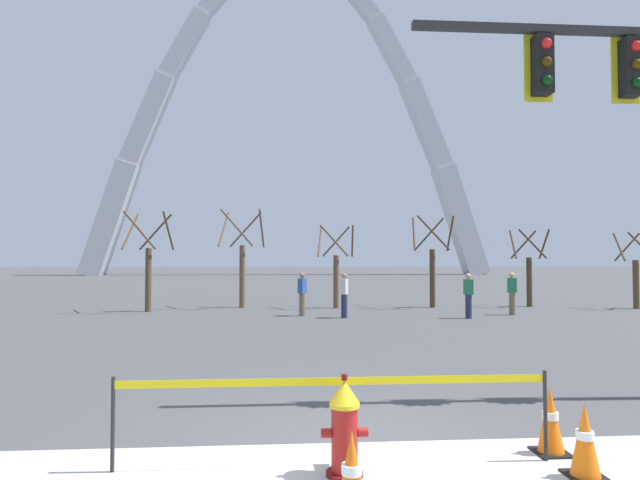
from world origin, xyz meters
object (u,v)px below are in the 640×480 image
object	(u,v)px
traffic_cone_by_hydrant	(550,421)
pedestrian_walking_right	(468,295)
traffic_cone_mid_sidewalk	(352,476)
traffic_cone_curb_edge	(585,441)
pedestrian_near_trees	(344,295)
monument_arch	(289,128)
fire_hydrant	(344,428)
pedestrian_walking_left	(302,294)
pedestrian_standing_center	(512,293)

from	to	relation	value
traffic_cone_by_hydrant	pedestrian_walking_right	distance (m)	13.23
traffic_cone_by_hydrant	traffic_cone_mid_sidewalk	world-z (taller)	same
traffic_cone_by_hydrant	traffic_cone_curb_edge	world-z (taller)	same
pedestrian_walking_right	traffic_cone_mid_sidewalk	bearing A→B (deg)	-113.13
pedestrian_walking_right	pedestrian_near_trees	xyz separation A→B (m)	(-4.35, 0.50, 0.00)
monument_arch	fire_hydrant	bearing A→B (deg)	-90.21
traffic_cone_by_hydrant	pedestrian_walking_right	world-z (taller)	pedestrian_walking_right
pedestrian_near_trees	traffic_cone_mid_sidewalk	bearing A→B (deg)	-96.42
pedestrian_walking_left	pedestrian_standing_center	distance (m)	7.87
fire_hydrant	pedestrian_standing_center	size ratio (longest dim) A/B	0.62
fire_hydrant	monument_arch	xyz separation A→B (m)	(0.23, 62.42, 18.41)
pedestrian_walking_left	pedestrian_standing_center	bearing A→B (deg)	-1.58
traffic_cone_curb_edge	pedestrian_near_trees	xyz separation A→B (m)	(-0.73, 13.84, 0.46)
traffic_cone_by_hydrant	pedestrian_walking_left	bearing A→B (deg)	98.91
pedestrian_walking_left	pedestrian_standing_center	xyz separation A→B (m)	(7.87, -0.22, 0.00)
pedestrian_standing_center	pedestrian_near_trees	world-z (taller)	same
monument_arch	pedestrian_standing_center	distance (m)	52.12
traffic_cone_curb_edge	pedestrian_standing_center	distance (m)	15.45
fire_hydrant	traffic_cone_mid_sidewalk	bearing A→B (deg)	-92.81
fire_hydrant	traffic_cone_by_hydrant	world-z (taller)	fire_hydrant
pedestrian_walking_right	pedestrian_near_trees	world-z (taller)	same
traffic_cone_curb_edge	pedestrian_walking_right	bearing A→B (deg)	74.80
traffic_cone_by_hydrant	pedestrian_near_trees	world-z (taller)	pedestrian_near_trees
pedestrian_walking_right	pedestrian_near_trees	distance (m)	4.38
fire_hydrant	pedestrian_near_trees	bearing A→B (deg)	83.35
traffic_cone_by_hydrant	pedestrian_walking_left	distance (m)	14.13
pedestrian_walking_right	fire_hydrant	bearing A→B (deg)	-114.36
traffic_cone_mid_sidewalk	pedestrian_standing_center	distance (m)	17.05
traffic_cone_by_hydrant	pedestrian_standing_center	size ratio (longest dim) A/B	0.46
fire_hydrant	pedestrian_walking_right	bearing A→B (deg)	65.64
traffic_cone_by_hydrant	pedestrian_walking_right	xyz separation A→B (m)	(3.64, 12.71, 0.46)
fire_hydrant	pedestrian_near_trees	size ratio (longest dim) A/B	0.62
traffic_cone_curb_edge	pedestrian_standing_center	xyz separation A→B (m)	(5.67, 14.37, 0.46)
traffic_cone_mid_sidewalk	pedestrian_walking_right	bearing A→B (deg)	66.87
traffic_cone_mid_sidewalk	pedestrian_near_trees	size ratio (longest dim) A/B	0.46
pedestrian_walking_right	traffic_cone_curb_edge	bearing A→B (deg)	-105.20
pedestrian_standing_center	pedestrian_walking_left	bearing A→B (deg)	178.42
traffic_cone_mid_sidewalk	pedestrian_near_trees	world-z (taller)	pedestrian_near_trees
pedestrian_walking_left	pedestrian_walking_right	world-z (taller)	same
fire_hydrant	pedestrian_walking_left	size ratio (longest dim) A/B	0.62
traffic_cone_mid_sidewalk	pedestrian_walking_right	xyz separation A→B (m)	(5.99, 14.01, 0.46)
pedestrian_standing_center	pedestrian_walking_right	xyz separation A→B (m)	(-2.04, -1.02, 0.00)
traffic_cone_curb_edge	monument_arch	size ratio (longest dim) A/B	0.01
pedestrian_walking_left	pedestrian_walking_right	size ratio (longest dim) A/B	1.00
pedestrian_near_trees	traffic_cone_curb_edge	bearing A→B (deg)	-86.98
traffic_cone_by_hydrant	pedestrian_standing_center	bearing A→B (deg)	67.53
fire_hydrant	pedestrian_walking_left	distance (m)	14.37
monument_arch	pedestrian_near_trees	world-z (taller)	monument_arch
traffic_cone_by_hydrant	pedestrian_near_trees	distance (m)	13.23
traffic_cone_mid_sidewalk	traffic_cone_by_hydrant	bearing A→B (deg)	29.07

